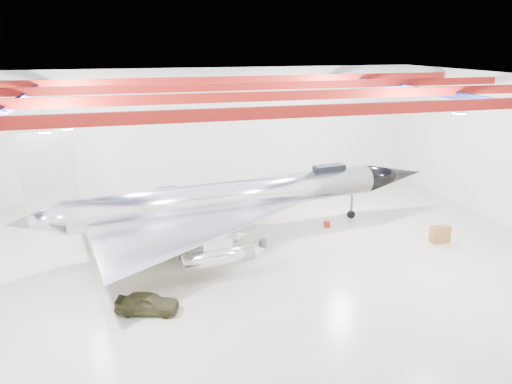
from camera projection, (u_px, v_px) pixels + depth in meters
name	position (u px, v px, depth m)	size (l,w,h in m)	color
floor	(244.00, 258.00, 31.49)	(40.00, 40.00, 0.00)	beige
wall_back	(201.00, 132.00, 43.70)	(40.00, 40.00, 0.00)	silver
ceiling	(243.00, 80.00, 28.30)	(40.00, 40.00, 0.00)	#0A0F38
ceiling_structure	(243.00, 93.00, 28.50)	(39.50, 29.50, 1.08)	maroon
jet_aircraft	(232.00, 200.00, 34.05)	(30.32, 19.55, 8.28)	silver
jeep	(147.00, 303.00, 25.01)	(1.28, 3.17, 1.08)	#323119
desk	(440.00, 234.00, 33.82)	(1.26, 0.63, 1.16)	brown
crate_ply	(183.00, 236.00, 34.62)	(0.49, 0.40, 0.35)	olive
toolbox_red	(168.00, 211.00, 39.65)	(0.48, 0.38, 0.34)	maroon
engine_drum	(263.00, 243.00, 33.23)	(0.52, 0.52, 0.47)	#59595B
parts_bin	(229.00, 218.00, 38.01)	(0.54, 0.43, 0.38)	olive
crate_small	(150.00, 232.00, 35.49)	(0.38, 0.31, 0.27)	#59595B
tool_chest	(327.00, 224.00, 36.73)	(0.48, 0.48, 0.43)	maroon
oil_barrel	(207.00, 233.00, 35.11)	(0.49, 0.40, 0.35)	olive
spares_box	(226.00, 210.00, 40.03)	(0.35, 0.35, 0.32)	#59595B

